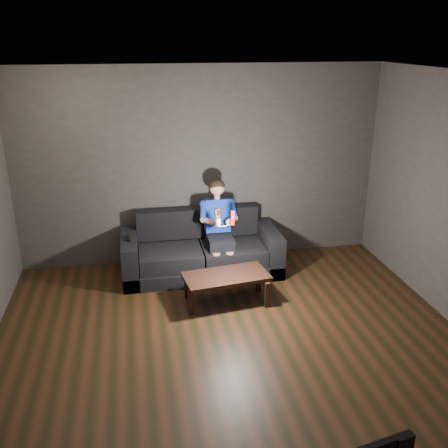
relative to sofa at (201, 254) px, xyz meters
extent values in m
plane|color=black|center=(0.08, -2.01, -0.26)|extent=(5.00, 5.00, 0.00)
cube|color=#36322F|center=(0.08, 0.49, 1.09)|extent=(5.00, 0.04, 2.70)
cube|color=#36322F|center=(0.08, -4.51, 1.09)|extent=(5.00, 0.04, 2.70)
cube|color=white|center=(0.08, -2.01, 2.44)|extent=(5.00, 5.00, 0.02)
cube|color=black|center=(0.00, -0.03, -0.17)|extent=(2.10, 0.91, 0.18)
cube|color=black|center=(-0.42, -0.13, 0.03)|extent=(0.82, 0.64, 0.22)
cube|color=black|center=(0.42, -0.13, 0.03)|extent=(0.82, 0.64, 0.22)
cube|color=black|center=(0.00, 0.32, 0.34)|extent=(1.68, 0.21, 0.41)
cube|color=black|center=(-0.94, -0.03, 0.02)|extent=(0.21, 0.91, 0.57)
cube|color=black|center=(0.94, -0.03, 0.02)|extent=(0.21, 0.91, 0.57)
cube|color=black|center=(0.24, -0.15, 0.21)|extent=(0.33, 0.42, 0.16)
cube|color=navy|center=(0.24, 0.07, 0.51)|extent=(0.33, 0.24, 0.46)
cube|color=#FFE904|center=(0.24, -0.02, 0.58)|extent=(0.10, 0.10, 0.11)
cube|color=red|center=(0.24, -0.02, 0.58)|extent=(0.07, 0.07, 0.07)
cylinder|color=tan|center=(0.24, 0.07, 0.77)|extent=(0.08, 0.08, 0.07)
sphere|color=tan|center=(0.24, 0.07, 0.89)|extent=(0.20, 0.20, 0.20)
ellipsoid|color=black|center=(0.24, 0.08, 0.92)|extent=(0.21, 0.21, 0.18)
cylinder|color=navy|center=(0.03, 0.00, 0.60)|extent=(0.09, 0.25, 0.21)
cylinder|color=navy|center=(0.44, 0.00, 0.60)|extent=(0.09, 0.25, 0.21)
cylinder|color=tan|center=(0.09, -0.18, 0.55)|extent=(0.16, 0.26, 0.11)
cylinder|color=tan|center=(0.39, -0.18, 0.55)|extent=(0.16, 0.26, 0.11)
sphere|color=tan|center=(0.16, -0.28, 0.53)|extent=(0.09, 0.09, 0.09)
sphere|color=tan|center=(0.33, -0.28, 0.53)|extent=(0.09, 0.09, 0.09)
cylinder|color=tan|center=(0.15, -0.37, -0.03)|extent=(0.10, 0.10, 0.38)
cylinder|color=tan|center=(0.33, -0.37, -0.03)|extent=(0.10, 0.10, 0.38)
cube|color=#EF0D05|center=(0.33, -0.52, 0.68)|extent=(0.06, 0.08, 0.18)
cube|color=maroon|center=(0.33, -0.54, 0.73)|extent=(0.03, 0.02, 0.03)
cylinder|color=silver|center=(0.33, -0.54, 0.67)|extent=(0.02, 0.01, 0.02)
ellipsoid|color=silver|center=(0.16, -0.51, 0.64)|extent=(0.07, 0.09, 0.15)
cylinder|color=black|center=(0.16, -0.55, 0.70)|extent=(0.03, 0.01, 0.03)
cube|color=black|center=(-0.94, -0.08, 0.32)|extent=(0.05, 0.17, 0.03)
cube|color=black|center=(-0.94, -0.03, 0.34)|extent=(0.02, 0.02, 0.00)
cube|color=black|center=(0.18, -0.89, 0.08)|extent=(1.06, 0.64, 0.05)
cube|color=black|center=(-0.27, -1.09, -0.11)|extent=(0.05, 0.05, 0.32)
cube|color=black|center=(0.64, -1.09, -0.11)|extent=(0.05, 0.05, 0.32)
cube|color=black|center=(-0.27, -0.68, -0.11)|extent=(0.05, 0.05, 0.32)
cube|color=black|center=(0.64, -0.68, -0.11)|extent=(0.05, 0.05, 0.32)
camera|label=1|loc=(-0.81, -6.12, 2.77)|focal=40.00mm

